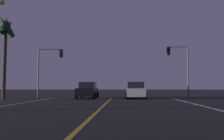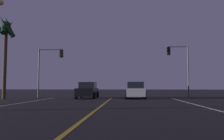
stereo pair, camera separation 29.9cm
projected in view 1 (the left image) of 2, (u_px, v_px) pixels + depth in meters
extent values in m
cube|color=gold|center=(90.00, 119.00, 8.99)|extent=(0.16, 32.09, 0.01)
cylinder|color=black|center=(126.00, 95.00, 25.36)|extent=(0.22, 0.68, 0.68)
cylinder|color=black|center=(143.00, 95.00, 25.27)|extent=(0.22, 0.68, 0.68)
cylinder|color=black|center=(127.00, 96.00, 22.67)|extent=(0.22, 0.68, 0.68)
cylinder|color=black|center=(145.00, 96.00, 22.58)|extent=(0.22, 0.68, 0.68)
cube|color=#B7BABF|center=(135.00, 92.00, 23.99)|extent=(1.80, 4.30, 0.80)
cube|color=black|center=(135.00, 85.00, 23.79)|extent=(1.60, 2.10, 0.64)
cube|color=red|center=(130.00, 92.00, 21.94)|extent=(0.24, 0.08, 0.16)
cube|color=red|center=(143.00, 92.00, 21.88)|extent=(0.24, 0.08, 0.16)
cylinder|color=black|center=(94.00, 96.00, 22.95)|extent=(0.22, 0.68, 0.68)
cylinder|color=black|center=(76.00, 96.00, 23.04)|extent=(0.22, 0.68, 0.68)
cylinder|color=black|center=(98.00, 95.00, 25.64)|extent=(0.22, 0.68, 0.68)
cylinder|color=black|center=(81.00, 95.00, 25.73)|extent=(0.22, 0.68, 0.68)
cube|color=black|center=(87.00, 92.00, 24.36)|extent=(1.80, 4.30, 0.80)
cube|color=black|center=(88.00, 85.00, 24.66)|extent=(1.60, 2.10, 0.64)
cube|color=red|center=(96.00, 91.00, 26.43)|extent=(0.24, 0.08, 0.16)
cube|color=red|center=(85.00, 91.00, 26.49)|extent=(0.24, 0.08, 0.16)
cylinder|color=#4C4C51|center=(188.00, 72.00, 25.25)|extent=(0.14, 0.14, 5.61)
cylinder|color=#4C4C51|center=(178.00, 47.00, 25.50)|extent=(2.03, 0.10, 0.10)
cube|color=black|center=(169.00, 51.00, 25.52)|extent=(0.28, 0.36, 0.90)
sphere|color=red|center=(167.00, 48.00, 25.54)|extent=(0.20, 0.20, 0.20)
sphere|color=#3C2706|center=(167.00, 51.00, 25.52)|extent=(0.20, 0.20, 0.20)
sphere|color=#063816|center=(167.00, 54.00, 25.50)|extent=(0.20, 0.20, 0.20)
cylinder|color=#4C4C51|center=(38.00, 73.00, 26.08)|extent=(0.14, 0.14, 5.44)
cylinder|color=#4C4C51|center=(50.00, 49.00, 26.21)|extent=(2.55, 0.10, 0.10)
cube|color=black|center=(61.00, 53.00, 26.11)|extent=(0.28, 0.36, 0.90)
sphere|color=red|center=(63.00, 51.00, 26.12)|extent=(0.20, 0.20, 0.20)
sphere|color=#3C2706|center=(62.00, 53.00, 26.10)|extent=(0.20, 0.20, 0.20)
sphere|color=#063816|center=(62.00, 56.00, 26.08)|extent=(0.20, 0.20, 0.20)
sphere|color=#F9D88C|center=(1.00, 2.00, 15.95)|extent=(0.44, 0.44, 0.44)
cylinder|color=#473826|center=(5.00, 63.00, 23.08)|extent=(0.36, 0.36, 7.12)
sphere|color=#19381E|center=(6.00, 25.00, 23.35)|extent=(0.90, 0.90, 0.90)
cone|color=#19381E|center=(9.00, 27.00, 23.35)|extent=(0.76, 2.21, 1.91)
cone|color=#19381E|center=(8.00, 27.00, 23.63)|extent=(1.56, 0.77, 1.61)
cone|color=#19381E|center=(3.00, 27.00, 23.46)|extent=(1.17, 1.97, 1.68)
cone|color=#19381E|center=(2.00, 26.00, 23.17)|extent=(1.52, 1.76, 1.90)
cone|color=#19381E|center=(6.00, 26.00, 23.07)|extent=(1.78, 1.35, 2.23)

